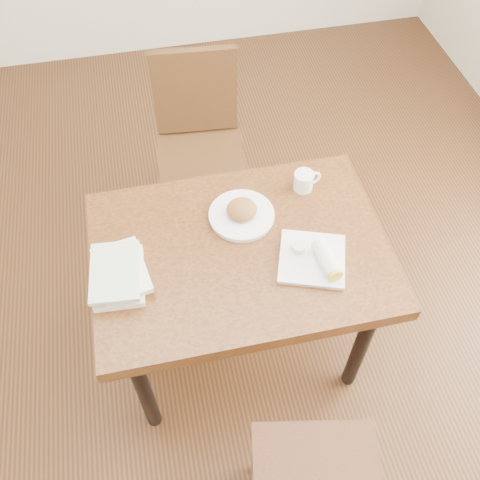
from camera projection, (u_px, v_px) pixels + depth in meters
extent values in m
cube|color=#472814|center=(240.00, 342.00, 2.55)|extent=(4.00, 5.00, 0.01)
cube|color=brown|center=(240.00, 253.00, 1.98)|extent=(1.08, 0.77, 0.06)
cylinder|color=black|center=(144.00, 389.00, 2.05)|extent=(0.06, 0.06, 0.69)
cylinder|color=black|center=(361.00, 345.00, 2.16)|extent=(0.06, 0.06, 0.69)
cylinder|color=black|center=(130.00, 268.00, 2.39)|extent=(0.06, 0.06, 0.69)
cylinder|color=black|center=(319.00, 235.00, 2.50)|extent=(0.06, 0.06, 0.69)
cylinder|color=#4E2716|center=(258.00, 453.00, 2.02)|extent=(0.04, 0.04, 0.45)
cylinder|color=#4E2716|center=(353.00, 451.00, 2.03)|extent=(0.04, 0.04, 0.45)
cylinder|color=#442B13|center=(234.00, 166.00, 2.95)|extent=(0.04, 0.04, 0.45)
cylinder|color=#442B13|center=(169.00, 172.00, 2.92)|extent=(0.04, 0.04, 0.45)
cylinder|color=#442B13|center=(242.00, 215.00, 2.73)|extent=(0.04, 0.04, 0.45)
cylinder|color=#442B13|center=(172.00, 222.00, 2.70)|extent=(0.04, 0.04, 0.45)
cube|color=#442B13|center=(202.00, 159.00, 2.63)|extent=(0.45, 0.45, 0.04)
cube|color=#442B13|center=(195.00, 92.00, 2.54)|extent=(0.40, 0.07, 0.45)
cylinder|color=white|center=(242.00, 216.00, 2.04)|extent=(0.25, 0.25, 0.02)
cylinder|color=white|center=(242.00, 214.00, 2.03)|extent=(0.25, 0.25, 0.01)
ellipsoid|color=#B27538|center=(242.00, 209.00, 2.00)|extent=(0.14, 0.13, 0.06)
cylinder|color=white|center=(304.00, 181.00, 2.10)|extent=(0.08, 0.08, 0.08)
torus|color=white|center=(314.00, 178.00, 2.11)|extent=(0.06, 0.02, 0.06)
cylinder|color=tan|center=(304.00, 175.00, 2.07)|extent=(0.07, 0.07, 0.01)
cylinder|color=#F2E5CC|center=(304.00, 174.00, 2.07)|extent=(0.05, 0.05, 0.00)
cube|color=white|center=(312.00, 260.00, 1.91)|extent=(0.29, 0.29, 0.01)
cube|color=white|center=(312.00, 258.00, 1.91)|extent=(0.30, 0.30, 0.01)
cylinder|color=white|center=(327.00, 258.00, 1.87)|extent=(0.08, 0.15, 0.06)
cylinder|color=yellow|center=(335.00, 275.00, 1.83)|extent=(0.05, 0.03, 0.05)
cylinder|color=silver|center=(298.00, 247.00, 1.91)|extent=(0.05, 0.05, 0.03)
cylinder|color=red|center=(299.00, 246.00, 1.91)|extent=(0.04, 0.04, 0.01)
cube|color=white|center=(119.00, 277.00, 1.86)|extent=(0.19, 0.26, 0.03)
cube|color=silver|center=(121.00, 270.00, 1.85)|extent=(0.20, 0.27, 0.02)
cube|color=#87AF75|center=(115.00, 272.00, 1.82)|extent=(0.19, 0.26, 0.02)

